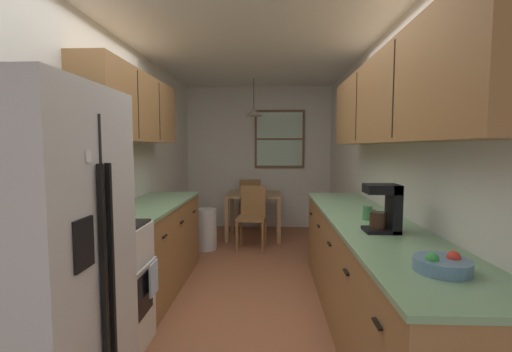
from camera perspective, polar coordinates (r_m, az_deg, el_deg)
ground_plane at (r=4.06m, az=-0.92°, el=-16.48°), size 12.00×12.00×0.00m
wall_left at (r=4.10m, az=-20.16°, el=1.73°), size 0.10×9.00×2.55m
wall_right at (r=3.95m, az=19.03°, el=1.66°), size 0.10×9.00×2.55m
wall_back at (r=6.43m, az=0.45°, el=3.00°), size 4.40×0.10×2.55m
ceiling_slab at (r=3.95m, az=-0.97°, el=21.24°), size 4.40×9.00×0.08m
refrigerator at (r=2.07m, az=-32.77°, el=-12.54°), size 0.75×0.81×1.76m
stove_range at (r=2.81m, az=-24.48°, el=-16.46°), size 0.66×0.60×1.10m
microwave_over_range at (r=2.69m, az=-27.54°, el=8.44°), size 0.39×0.60×0.33m
counter_left at (r=3.86m, az=-16.44°, el=-10.75°), size 0.64×1.77×0.90m
upper_cabinets_left at (r=3.74m, az=-19.25°, el=10.34°), size 0.33×1.85×0.66m
counter_right at (r=3.04m, az=17.72°, el=-15.06°), size 0.64×3.19×0.90m
upper_cabinets_right at (r=2.88m, az=21.43°, el=11.52°), size 0.33×2.87×0.65m
dining_table at (r=5.70m, az=-0.35°, el=-4.01°), size 0.86×0.80×0.72m
dining_chair_near at (r=5.12m, az=-0.63°, el=-6.17°), size 0.43×0.43×0.90m
dining_chair_far at (r=6.32m, az=-0.84°, el=-4.09°), size 0.43×0.43×0.90m
pendant_light at (r=5.66m, az=-0.35°, el=10.25°), size 0.30×0.30×0.59m
back_window at (r=6.36m, az=3.85°, el=6.00°), size 0.89×0.05×1.03m
trash_bin at (r=5.14m, az=-8.07°, el=-8.55°), size 0.30×0.30×0.58m
storage_canister at (r=3.04m, az=-21.37°, el=-4.78°), size 0.13×0.13×0.16m
dish_towel at (r=2.80m, az=-16.31°, el=-15.69°), size 0.02×0.16×0.24m
coffee_maker at (r=2.50m, az=20.39°, el=-4.78°), size 0.22×0.18×0.32m
mug_by_coffeemaker at (r=2.89m, az=17.68°, el=-5.75°), size 0.11×0.07×0.11m
fruit_bowl at (r=1.85m, az=28.02°, el=-12.50°), size 0.25×0.25×0.09m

